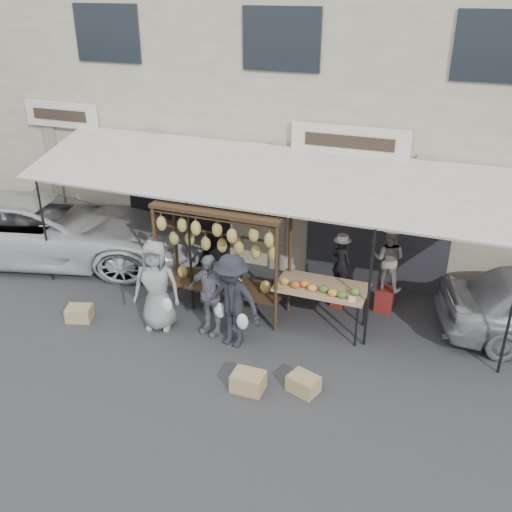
{
  "coord_description": "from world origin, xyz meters",
  "views": [
    {
      "loc": [
        3.81,
        -7.7,
        6.0
      ],
      "look_at": [
        0.28,
        1.4,
        1.3
      ],
      "focal_mm": 40.0,
      "sensor_mm": 36.0,
      "label": 1
    }
  ],
  "objects_px": {
    "banana_rack": "(221,239)",
    "van": "(37,214)",
    "customer_mid": "(210,295)",
    "vendor_right": "(389,259)",
    "customer_right": "(232,301)",
    "crate_far": "(79,313)",
    "crate_near_a": "(248,382)",
    "crate_near_b": "(303,384)",
    "customer_left": "(157,286)",
    "produce_table": "(321,289)",
    "vendor_left": "(341,264)"
  },
  "relations": [
    {
      "from": "customer_left",
      "to": "crate_near_b",
      "type": "height_order",
      "value": "customer_left"
    },
    {
      "from": "vendor_right",
      "to": "customer_left",
      "type": "distance_m",
      "value": 4.5
    },
    {
      "from": "crate_near_a",
      "to": "crate_far",
      "type": "xyz_separation_m",
      "value": [
        -3.89,
        0.78,
        -0.01
      ]
    },
    {
      "from": "produce_table",
      "to": "vendor_right",
      "type": "xyz_separation_m",
      "value": [
        1.03,
        1.18,
        0.26
      ]
    },
    {
      "from": "crate_near_a",
      "to": "crate_near_b",
      "type": "relative_size",
      "value": 1.09
    },
    {
      "from": "banana_rack",
      "to": "produce_table",
      "type": "height_order",
      "value": "banana_rack"
    },
    {
      "from": "vendor_right",
      "to": "van",
      "type": "bearing_deg",
      "value": 9.24
    },
    {
      "from": "crate_near_b",
      "to": "van",
      "type": "xyz_separation_m",
      "value": [
        -7.3,
        2.54,
        0.98
      ]
    },
    {
      "from": "produce_table",
      "to": "banana_rack",
      "type": "bearing_deg",
      "value": -179.6
    },
    {
      "from": "produce_table",
      "to": "customer_left",
      "type": "height_order",
      "value": "customer_left"
    },
    {
      "from": "customer_left",
      "to": "customer_mid",
      "type": "distance_m",
      "value": 1.03
    },
    {
      "from": "banana_rack",
      "to": "vendor_left",
      "type": "xyz_separation_m",
      "value": [
        2.14,
        1.03,
        -0.61
      ]
    },
    {
      "from": "customer_left",
      "to": "produce_table",
      "type": "bearing_deg",
      "value": 4.3
    },
    {
      "from": "customer_right",
      "to": "crate_far",
      "type": "bearing_deg",
      "value": -165.8
    },
    {
      "from": "vendor_right",
      "to": "crate_near_a",
      "type": "distance_m",
      "value": 3.84
    },
    {
      "from": "crate_near_a",
      "to": "crate_near_b",
      "type": "height_order",
      "value": "crate_near_a"
    },
    {
      "from": "vendor_left",
      "to": "crate_near_a",
      "type": "distance_m",
      "value": 3.36
    },
    {
      "from": "vendor_left",
      "to": "crate_near_b",
      "type": "distance_m",
      "value": 3.01
    },
    {
      "from": "vendor_left",
      "to": "customer_left",
      "type": "distance_m",
      "value": 3.65
    },
    {
      "from": "banana_rack",
      "to": "crate_near_a",
      "type": "distance_m",
      "value": 2.94
    },
    {
      "from": "vendor_left",
      "to": "crate_near_b",
      "type": "xyz_separation_m",
      "value": [
        0.13,
        -2.9,
        -0.8
      ]
    },
    {
      "from": "crate_near_a",
      "to": "van",
      "type": "height_order",
      "value": "van"
    },
    {
      "from": "customer_right",
      "to": "crate_near_b",
      "type": "xyz_separation_m",
      "value": [
        1.61,
        -0.83,
        -0.75
      ]
    },
    {
      "from": "produce_table",
      "to": "vendor_left",
      "type": "distance_m",
      "value": 1.03
    },
    {
      "from": "vendor_left",
      "to": "vendor_right",
      "type": "distance_m",
      "value": 0.93
    },
    {
      "from": "produce_table",
      "to": "crate_far",
      "type": "relative_size",
      "value": 3.56
    },
    {
      "from": "van",
      "to": "banana_rack",
      "type": "bearing_deg",
      "value": -113.15
    },
    {
      "from": "customer_right",
      "to": "van",
      "type": "relative_size",
      "value": 0.33
    },
    {
      "from": "banana_rack",
      "to": "crate_far",
      "type": "height_order",
      "value": "banana_rack"
    },
    {
      "from": "produce_table",
      "to": "customer_mid",
      "type": "xyz_separation_m",
      "value": [
        -1.88,
        -0.85,
        -0.07
      ]
    },
    {
      "from": "banana_rack",
      "to": "customer_mid",
      "type": "distance_m",
      "value": 1.13
    },
    {
      "from": "vendor_right",
      "to": "customer_right",
      "type": "distance_m",
      "value": 3.26
    },
    {
      "from": "banana_rack",
      "to": "vendor_right",
      "type": "height_order",
      "value": "banana_rack"
    },
    {
      "from": "customer_left",
      "to": "crate_near_a",
      "type": "height_order",
      "value": "customer_left"
    },
    {
      "from": "vendor_right",
      "to": "customer_mid",
      "type": "height_order",
      "value": "vendor_right"
    },
    {
      "from": "customer_right",
      "to": "crate_near_a",
      "type": "height_order",
      "value": "customer_right"
    },
    {
      "from": "vendor_right",
      "to": "crate_far",
      "type": "bearing_deg",
      "value": 30.54
    },
    {
      "from": "crate_far",
      "to": "customer_mid",
      "type": "bearing_deg",
      "value": 11.81
    },
    {
      "from": "banana_rack",
      "to": "vendor_right",
      "type": "xyz_separation_m",
      "value": [
        3.04,
        1.19,
        -0.43
      ]
    },
    {
      "from": "customer_right",
      "to": "crate_near_a",
      "type": "bearing_deg",
      "value": -47.75
    },
    {
      "from": "produce_table",
      "to": "crate_near_a",
      "type": "distance_m",
      "value": 2.36
    },
    {
      "from": "crate_far",
      "to": "customer_right",
      "type": "bearing_deg",
      "value": 6.16
    },
    {
      "from": "crate_near_b",
      "to": "customer_left",
      "type": "bearing_deg",
      "value": 164.84
    },
    {
      "from": "banana_rack",
      "to": "customer_mid",
      "type": "xyz_separation_m",
      "value": [
        0.13,
        -0.83,
        -0.75
      ]
    },
    {
      "from": "vendor_left",
      "to": "van",
      "type": "relative_size",
      "value": 0.2
    },
    {
      "from": "customer_mid",
      "to": "crate_far",
      "type": "height_order",
      "value": "customer_mid"
    },
    {
      "from": "customer_mid",
      "to": "customer_right",
      "type": "distance_m",
      "value": 0.58
    },
    {
      "from": "banana_rack",
      "to": "crate_near_b",
      "type": "height_order",
      "value": "banana_rack"
    },
    {
      "from": "banana_rack",
      "to": "van",
      "type": "xyz_separation_m",
      "value": [
        -5.03,
        0.67,
        -0.44
      ]
    },
    {
      "from": "customer_left",
      "to": "vendor_left",
      "type": "bearing_deg",
      "value": 18.86
    }
  ]
}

